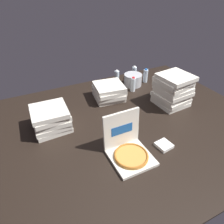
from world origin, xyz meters
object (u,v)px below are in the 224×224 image
Objects in this scene: ice_bucket at (133,80)px; water_bottle_3 at (133,84)px; pizza_stack_center_far at (109,92)px; napkin_pile at (164,145)px; pizza_stack_left_near at (51,119)px; water_bottle_1 at (145,76)px; water_bottle_2 at (117,77)px; water_bottle_0 at (134,73)px; pizza_stack_left_mid at (173,90)px; open_pizza_box at (128,148)px.

water_bottle_3 is at bearing -120.67° from ice_bucket.
napkin_pile is at bearing -85.84° from pizza_stack_center_far.
pizza_stack_left_near is 1.63m from water_bottle_1.
water_bottle_0 is at bearing 3.03° from water_bottle_2.
water_bottle_3 is (0.09, -0.31, 0.00)m from water_bottle_2.
open_pizza_box is at bearing -150.30° from pizza_stack_left_mid.
pizza_stack_left_mid is at bearing -67.14° from water_bottle_2.
open_pizza_box reaches higher than water_bottle_1.
pizza_stack_left_mid is 0.69m from water_bottle_1.
ice_bucket is (0.49, 0.20, -0.02)m from pizza_stack_center_far.
pizza_stack_left_mid is at bearing -87.77° from water_bottle_0.
pizza_stack_left_near is at bearing 127.22° from open_pizza_box.
water_bottle_3 reaches higher than pizza_stack_center_far.
open_pizza_box is at bearing -123.12° from water_bottle_3.
water_bottle_0 is (0.62, 0.37, 0.00)m from pizza_stack_center_far.
water_bottle_1 reaches higher than pizza_stack_center_far.
water_bottle_1 is 1.43m from napkin_pile.
napkin_pile is at bearing -40.34° from pizza_stack_left_near.
open_pizza_box reaches higher than pizza_stack_center_far.
open_pizza_box reaches higher than pizza_stack_left_near.
pizza_stack_center_far is 1.63× the size of ice_bucket.
napkin_pile is at bearing -105.86° from water_bottle_3.
ice_bucket is at bearing -126.78° from water_bottle_0.
ice_bucket is (-0.16, 0.68, -0.12)m from pizza_stack_left_mid.
water_bottle_1 is at bearing -19.76° from water_bottle_2.
pizza_stack_left_mid is 2.00× the size of water_bottle_2.
water_bottle_1 is at bearing 15.79° from pizza_stack_center_far.
water_bottle_0 is (1.45, 0.67, -0.02)m from pizza_stack_left_near.
water_bottle_0 is 1.54m from napkin_pile.
pizza_stack_center_far is at bearing 143.71° from pizza_stack_left_mid.
pizza_stack_center_far is 1.10× the size of pizza_stack_left_near.
pizza_stack_left_near is 1.20m from napkin_pile.
water_bottle_1 is 0.44m from water_bottle_2.
pizza_stack_left_mid reaches higher than pizza_stack_left_near.
pizza_stack_left_mid is at bearing 46.31° from napkin_pile.
open_pizza_box is at bearing -113.45° from water_bottle_2.
open_pizza_box is 1.88× the size of water_bottle_2.
water_bottle_2 is (1.13, 0.65, -0.02)m from pizza_stack_left_near.
water_bottle_1 is at bearing 50.39° from open_pizza_box.
water_bottle_0 is at bearing 56.08° from water_bottle_3.
pizza_stack_left_near is 1.27m from water_bottle_3.
water_bottle_2 is at bearing 112.86° from pizza_stack_left_mid.
napkin_pile is at bearing -107.91° from ice_bucket.
napkin_pile is at bearing -98.86° from water_bottle_2.
open_pizza_box is 1.88× the size of water_bottle_3.
pizza_stack_left_near is (-0.83, -0.30, 0.03)m from pizza_stack_center_far.
pizza_stack_center_far is at bearing -158.01° from ice_bucket.
water_bottle_2 reaches higher than ice_bucket.
water_bottle_0 is (0.91, 1.38, 0.02)m from open_pizza_box.
water_bottle_3 is 1.16m from napkin_pile.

